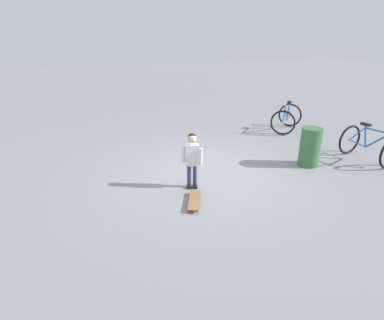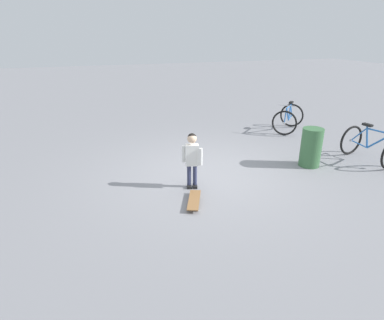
{
  "view_description": "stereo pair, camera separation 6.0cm",
  "coord_description": "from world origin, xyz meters",
  "px_view_note": "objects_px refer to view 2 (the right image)",
  "views": [
    {
      "loc": [
        -5.69,
        2.37,
        2.74
      ],
      "look_at": [
        -0.5,
        0.53,
        0.55
      ],
      "focal_mm": 30.05,
      "sensor_mm": 36.0,
      "label": 1
    },
    {
      "loc": [
        -5.71,
        2.31,
        2.74
      ],
      "look_at": [
        -0.5,
        0.53,
        0.55
      ],
      "focal_mm": 30.05,
      "sensor_mm": 36.0,
      "label": 2
    }
  ],
  "objects_px": {
    "child_person": "(192,155)",
    "trash_bin": "(311,147)",
    "skateboard": "(194,200)",
    "bicycle_far": "(371,146)",
    "bicycle_near": "(288,118)"
  },
  "relations": [
    {
      "from": "skateboard",
      "to": "bicycle_far",
      "type": "relative_size",
      "value": 0.64
    },
    {
      "from": "bicycle_near",
      "to": "bicycle_far",
      "type": "relative_size",
      "value": 1.1
    },
    {
      "from": "child_person",
      "to": "skateboard",
      "type": "bearing_deg",
      "value": 164.33
    },
    {
      "from": "bicycle_near",
      "to": "trash_bin",
      "type": "xyz_separation_m",
      "value": [
        -2.49,
        1.13,
        0.04
      ]
    },
    {
      "from": "skateboard",
      "to": "trash_bin",
      "type": "bearing_deg",
      "value": -75.25
    },
    {
      "from": "bicycle_far",
      "to": "bicycle_near",
      "type": "bearing_deg",
      "value": 6.34
    },
    {
      "from": "child_person",
      "to": "bicycle_far",
      "type": "relative_size",
      "value": 0.92
    },
    {
      "from": "child_person",
      "to": "skateboard",
      "type": "height_order",
      "value": "child_person"
    },
    {
      "from": "child_person",
      "to": "trash_bin",
      "type": "relative_size",
      "value": 1.25
    },
    {
      "from": "bicycle_far",
      "to": "trash_bin",
      "type": "xyz_separation_m",
      "value": [
        0.23,
        1.44,
        0.04
      ]
    },
    {
      "from": "skateboard",
      "to": "bicycle_far",
      "type": "distance_m",
      "value": 4.44
    },
    {
      "from": "bicycle_far",
      "to": "trash_bin",
      "type": "height_order",
      "value": "trash_bin"
    },
    {
      "from": "skateboard",
      "to": "bicycle_far",
      "type": "height_order",
      "value": "bicycle_far"
    },
    {
      "from": "skateboard",
      "to": "trash_bin",
      "type": "xyz_separation_m",
      "value": [
        0.78,
        -2.96,
        0.36
      ]
    },
    {
      "from": "bicycle_near",
      "to": "trash_bin",
      "type": "bearing_deg",
      "value": 155.48
    }
  ]
}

